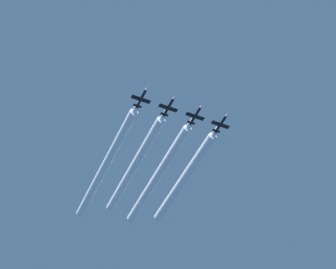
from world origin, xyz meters
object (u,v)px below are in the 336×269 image
(jet_inner_right, at_px, (142,98))
(jet_center, at_px, (169,106))
(jet_far_left, at_px, (221,123))
(jet_inner_left, at_px, (196,115))

(jet_inner_right, bearing_deg, jet_center, 178.18)
(jet_center, relative_size, jet_inner_right, 1.00)
(jet_far_left, distance_m, jet_inner_right, 35.02)
(jet_inner_right, bearing_deg, jet_far_left, 179.34)
(jet_far_left, relative_size, jet_inner_left, 1.00)
(jet_inner_right, bearing_deg, jet_inner_left, 178.39)
(jet_inner_left, distance_m, jet_inner_right, 23.38)
(jet_far_left, xyz_separation_m, jet_inner_right, (35.02, -0.40, 0.01))
(jet_inner_left, bearing_deg, jet_center, -1.40)
(jet_inner_left, bearing_deg, jet_inner_right, -1.61)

